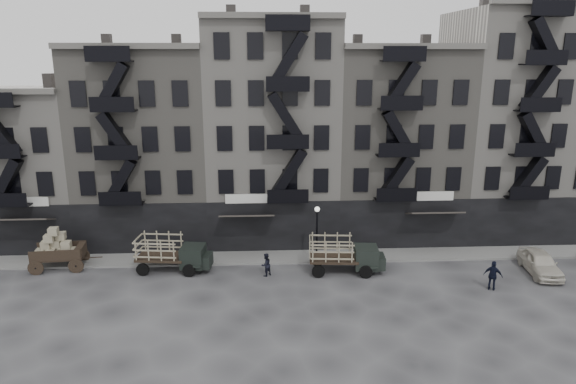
{
  "coord_description": "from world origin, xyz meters",
  "views": [
    {
      "loc": [
        -0.84,
        -31.78,
        14.69
      ],
      "look_at": [
        1.01,
        4.0,
        5.01
      ],
      "focal_mm": 32.0,
      "sensor_mm": 36.0,
      "label": 1
    }
  ],
  "objects_px": {
    "stake_truck_east": "(344,252)",
    "pedestrian_mid": "(266,265)",
    "stake_truck_west": "(172,251)",
    "policeman": "(493,276)",
    "car_east": "(540,263)",
    "wagon": "(56,245)"
  },
  "relations": [
    {
      "from": "wagon",
      "to": "stake_truck_east",
      "type": "height_order",
      "value": "wagon"
    },
    {
      "from": "stake_truck_west",
      "to": "car_east",
      "type": "xyz_separation_m",
      "value": [
        25.41,
        -1.78,
        -0.69
      ]
    },
    {
      "from": "pedestrian_mid",
      "to": "policeman",
      "type": "bearing_deg",
      "value": 126.53
    },
    {
      "from": "car_east",
      "to": "stake_truck_west",
      "type": "bearing_deg",
      "value": -177.72
    },
    {
      "from": "stake_truck_east",
      "to": "pedestrian_mid",
      "type": "height_order",
      "value": "stake_truck_east"
    },
    {
      "from": "stake_truck_east",
      "to": "pedestrian_mid",
      "type": "bearing_deg",
      "value": -171.87
    },
    {
      "from": "stake_truck_west",
      "to": "policeman",
      "type": "xyz_separation_m",
      "value": [
        21.02,
        -4.13,
        -0.48
      ]
    },
    {
      "from": "policeman",
      "to": "stake_truck_east",
      "type": "bearing_deg",
      "value": 11.11
    },
    {
      "from": "stake_truck_west",
      "to": "policeman",
      "type": "relative_size",
      "value": 2.7
    },
    {
      "from": "wagon",
      "to": "stake_truck_east",
      "type": "bearing_deg",
      "value": -9.85
    },
    {
      "from": "car_east",
      "to": "policeman",
      "type": "distance_m",
      "value": 4.98
    },
    {
      "from": "stake_truck_east",
      "to": "policeman",
      "type": "height_order",
      "value": "stake_truck_east"
    },
    {
      "from": "stake_truck_west",
      "to": "policeman",
      "type": "height_order",
      "value": "stake_truck_west"
    },
    {
      "from": "stake_truck_east",
      "to": "pedestrian_mid",
      "type": "relative_size",
      "value": 3.27
    },
    {
      "from": "wagon",
      "to": "pedestrian_mid",
      "type": "distance_m",
      "value": 14.78
    },
    {
      "from": "wagon",
      "to": "stake_truck_east",
      "type": "xyz_separation_m",
      "value": [
        20.03,
        -1.64,
        -0.3
      ]
    },
    {
      "from": "wagon",
      "to": "pedestrian_mid",
      "type": "xyz_separation_m",
      "value": [
        14.62,
        -1.97,
        -0.97
      ]
    },
    {
      "from": "wagon",
      "to": "pedestrian_mid",
      "type": "bearing_deg",
      "value": -12.85
    },
    {
      "from": "pedestrian_mid",
      "to": "policeman",
      "type": "relative_size",
      "value": 0.82
    },
    {
      "from": "wagon",
      "to": "stake_truck_west",
      "type": "height_order",
      "value": "wagon"
    },
    {
      "from": "stake_truck_west",
      "to": "car_east",
      "type": "distance_m",
      "value": 25.48
    },
    {
      "from": "pedestrian_mid",
      "to": "car_east",
      "type": "bearing_deg",
      "value": 136.18
    }
  ]
}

